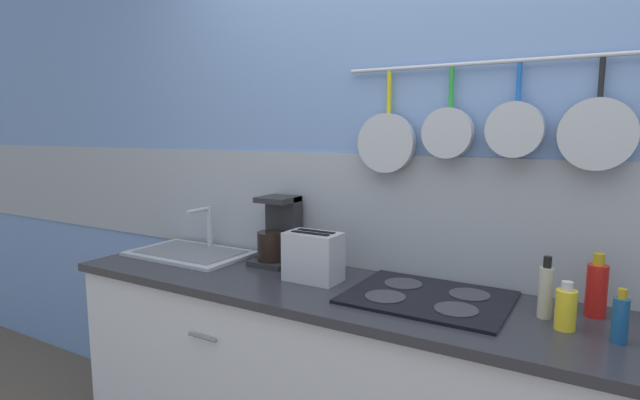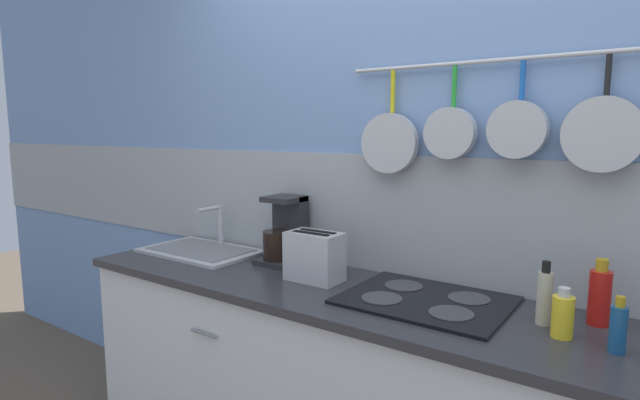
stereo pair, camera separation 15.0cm
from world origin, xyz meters
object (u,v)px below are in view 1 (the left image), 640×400
bottle_sesame_oil (566,308)px  bottle_cooking_wine (620,319)px  coffee_maker (279,235)px  toaster (313,256)px  bottle_hot_sauce (546,291)px  bottle_vinegar (597,289)px

bottle_sesame_oil → bottle_cooking_wine: size_ratio=0.94×
coffee_maker → toaster: (0.28, -0.16, -0.03)m
bottle_hot_sauce → bottle_sesame_oil: (0.07, -0.07, -0.02)m
coffee_maker → bottle_vinegar: 1.28m
toaster → bottle_vinegar: size_ratio=1.13×
toaster → bottle_cooking_wine: (1.06, -0.06, -0.03)m
coffee_maker → bottle_sesame_oil: coffee_maker is taller
coffee_maker → bottle_hot_sauce: (1.13, -0.12, -0.04)m
bottle_sesame_oil → bottle_cooking_wine: bottle_cooking_wine is taller
bottle_sesame_oil → bottle_cooking_wine: (0.14, -0.03, 0.00)m
bottle_hot_sauce → bottle_vinegar: (0.14, 0.09, 0.00)m
bottle_sesame_oil → toaster: bearing=177.7°
bottle_vinegar → coffee_maker: bearing=179.0°
bottle_hot_sauce → bottle_cooking_wine: bearing=-26.2°
coffee_maker → bottle_sesame_oil: bearing=-9.1°
bottle_cooking_wine → bottle_vinegar: bearing=108.7°
coffee_maker → bottle_hot_sauce: 1.14m
toaster → bottle_hot_sauce: (0.86, 0.04, -0.01)m
bottle_vinegar → toaster: bearing=-172.4°
coffee_maker → bottle_sesame_oil: (1.20, -0.19, -0.06)m
toaster → bottle_cooking_wine: 1.07m
coffee_maker → bottle_vinegar: bearing=-1.0°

